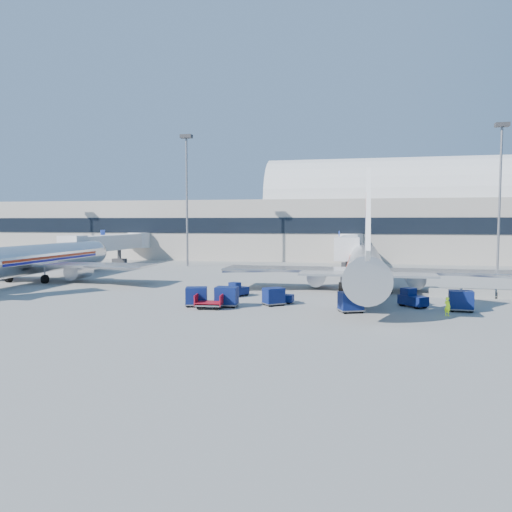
% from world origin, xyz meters
% --- Properties ---
extents(ground, '(260.00, 260.00, 0.00)m').
position_xyz_m(ground, '(0.00, 0.00, 0.00)').
color(ground, gray).
rests_on(ground, ground).
extents(terminal, '(170.00, 28.15, 21.00)m').
position_xyz_m(terminal, '(-13.60, 55.96, 7.52)').
color(terminal, '#B2AA9E').
rests_on(terminal, ground).
extents(airliner_main, '(32.00, 37.26, 12.07)m').
position_xyz_m(airliner_main, '(10.00, 4.51, 2.93)').
color(airliner_main, silver).
rests_on(airliner_main, ground).
extents(airliner_mid, '(32.00, 37.26, 12.07)m').
position_xyz_m(airliner_mid, '(-32.00, 4.51, 2.93)').
color(airliner_mid, silver).
rests_on(airliner_mid, ground).
extents(jetbridge_near, '(4.40, 27.50, 6.25)m').
position_xyz_m(jetbridge_near, '(7.60, 30.81, 3.93)').
color(jetbridge_near, silver).
rests_on(jetbridge_near, ground).
extents(jetbridge_mid, '(4.40, 27.50, 6.25)m').
position_xyz_m(jetbridge_mid, '(-34.40, 30.81, 3.93)').
color(jetbridge_mid, silver).
rests_on(jetbridge_mid, ground).
extents(mast_west, '(2.00, 1.20, 22.60)m').
position_xyz_m(mast_west, '(-20.00, 30.00, 14.79)').
color(mast_west, slate).
rests_on(mast_west, ground).
extents(mast_east, '(2.00, 1.20, 22.60)m').
position_xyz_m(mast_east, '(30.00, 30.00, 14.79)').
color(mast_east, slate).
rests_on(mast_east, ground).
extents(barrier_near, '(3.00, 0.55, 0.90)m').
position_xyz_m(barrier_near, '(18.00, 2.00, 0.45)').
color(barrier_near, '#9E9E96').
rests_on(barrier_near, ground).
extents(barrier_mid, '(3.00, 0.55, 0.90)m').
position_xyz_m(barrier_mid, '(21.30, 2.00, 0.45)').
color(barrier_mid, '#9E9E96').
rests_on(barrier_mid, ground).
extents(tug_lead, '(2.19, 1.24, 1.37)m').
position_xyz_m(tug_lead, '(2.12, -5.24, 0.62)').
color(tug_lead, '#0A164B').
rests_on(tug_lead, ground).
extents(tug_right, '(2.70, 2.79, 1.69)m').
position_xyz_m(tug_right, '(14.16, -4.83, 0.77)').
color(tug_right, '#0A164B').
rests_on(tug_right, ground).
extents(tug_left, '(2.10, 2.58, 1.50)m').
position_xyz_m(tug_left, '(-3.08, -1.92, 0.69)').
color(tug_left, '#0A164B').
rests_on(tug_left, ground).
extents(cart_train_a, '(2.34, 2.26, 1.64)m').
position_xyz_m(cart_train_a, '(1.61, -6.71, 0.88)').
color(cart_train_a, '#0A164B').
rests_on(cart_train_a, ground).
extents(cart_train_b, '(2.13, 1.66, 1.84)m').
position_xyz_m(cart_train_b, '(-2.47, -8.34, 0.98)').
color(cart_train_b, '#0A164B').
rests_on(cart_train_b, ground).
extents(cart_train_c, '(2.34, 2.00, 1.78)m').
position_xyz_m(cart_train_c, '(-5.25, -8.71, 0.95)').
color(cart_train_c, '#0A164B').
rests_on(cart_train_c, ground).
extents(cart_solo_near, '(2.43, 2.18, 1.76)m').
position_xyz_m(cart_solo_near, '(8.70, -8.87, 0.94)').
color(cart_solo_near, '#0A164B').
rests_on(cart_solo_near, ground).
extents(cart_solo_far, '(2.15, 1.69, 1.81)m').
position_xyz_m(cart_solo_far, '(18.07, -6.37, 0.97)').
color(cart_solo_far, '#0A164B').
rests_on(cart_solo_far, ground).
extents(cart_open_red, '(2.53, 1.89, 0.64)m').
position_xyz_m(cart_open_red, '(-3.69, -9.73, 0.46)').
color(cart_open_red, slate).
rests_on(cart_open_red, ground).
extents(ramp_worker, '(0.66, 0.68, 1.57)m').
position_xyz_m(ramp_worker, '(16.56, -8.77, 0.79)').
color(ramp_worker, '#B1FE1A').
rests_on(ramp_worker, ground).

